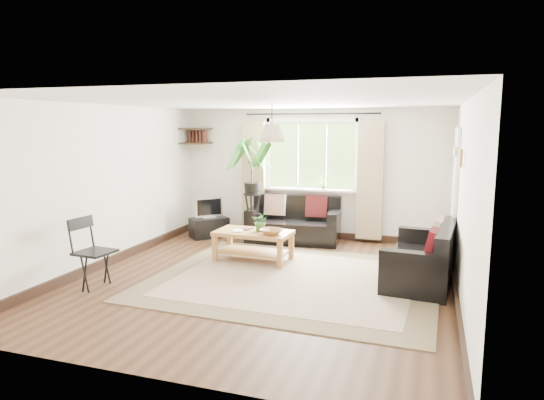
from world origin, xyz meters
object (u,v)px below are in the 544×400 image
(sofa_right, at_px, (421,254))
(palm_stand, at_px, (252,190))
(coffee_table, at_px, (253,246))
(tv_stand, at_px, (209,227))
(folding_chair, at_px, (95,253))
(sofa_back, at_px, (294,221))

(sofa_right, relative_size, palm_stand, 0.86)
(coffee_table, distance_m, palm_stand, 1.56)
(tv_stand, bearing_deg, folding_chair, -139.53)
(sofa_right, bearing_deg, tv_stand, -106.03)
(coffee_table, bearing_deg, sofa_back, 80.38)
(tv_stand, xyz_separation_m, folding_chair, (-0.14, -3.09, 0.27))
(palm_stand, bearing_deg, tv_stand, -178.26)
(sofa_back, distance_m, tv_stand, 1.63)
(sofa_right, height_order, folding_chair, folding_chair)
(sofa_back, distance_m, folding_chair, 3.70)
(palm_stand, xyz_separation_m, folding_chair, (-1.00, -3.12, -0.48))
(palm_stand, bearing_deg, folding_chair, -107.74)
(folding_chair, bearing_deg, sofa_back, -23.13)
(sofa_right, distance_m, coffee_table, 2.50)
(coffee_table, bearing_deg, palm_stand, 111.30)
(coffee_table, bearing_deg, sofa_right, -5.59)
(sofa_right, bearing_deg, sofa_back, -121.38)
(coffee_table, distance_m, folding_chair, 2.37)
(tv_stand, xyz_separation_m, palm_stand, (0.86, 0.03, 0.76))
(coffee_table, xyz_separation_m, folding_chair, (-1.51, -1.82, 0.22))
(folding_chair, bearing_deg, tv_stand, 2.59)
(folding_chair, bearing_deg, palm_stand, -12.61)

